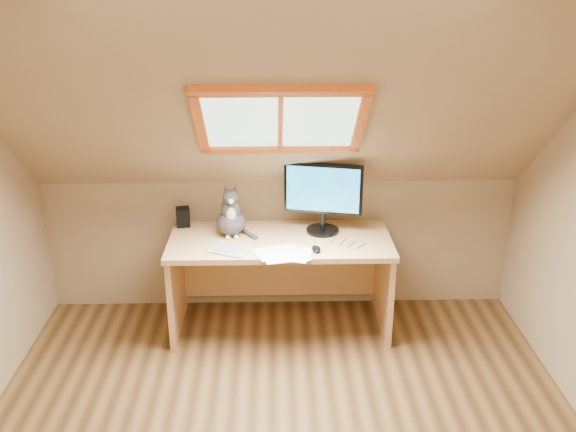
{
  "coord_description": "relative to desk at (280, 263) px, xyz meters",
  "views": [
    {
      "loc": [
        -0.04,
        -2.72,
        2.5
      ],
      "look_at": [
        0.04,
        1.0,
        1.03
      ],
      "focal_mm": 40.0,
      "sensor_mm": 36.0,
      "label": 1
    }
  ],
  "objects": [
    {
      "name": "room_shell",
      "position": [
        0.0,
        -1.54,
        0.94
      ],
      "size": [
        3.52,
        3.52,
        2.41
      ],
      "color": "tan",
      "rests_on": "ground"
    },
    {
      "name": "desk",
      "position": [
        0.0,
        0.0,
        0.0
      ],
      "size": [
        1.55,
        0.68,
        0.71
      ],
      "color": "tan",
      "rests_on": "ground"
    },
    {
      "name": "monitor",
      "position": [
        0.3,
        0.04,
        0.51
      ],
      "size": [
        0.55,
        0.23,
        0.51
      ],
      "color": "black",
      "rests_on": "desk"
    },
    {
      "name": "cat",
      "position": [
        -0.34,
        0.02,
        0.35
      ],
      "size": [
        0.23,
        0.27,
        0.38
      ],
      "color": "#45403D",
      "rests_on": "desk"
    },
    {
      "name": "desk_speaker",
      "position": [
        -0.7,
        0.18,
        0.29
      ],
      "size": [
        0.11,
        0.11,
        0.14
      ],
      "primitive_type": "cube",
      "rotation": [
        0.0,
        0.0,
        0.19
      ],
      "color": "black",
      "rests_on": "desk"
    },
    {
      "name": "graphics_tablet",
      "position": [
        -0.34,
        -0.26,
        0.23
      ],
      "size": [
        0.32,
        0.28,
        0.01
      ],
      "primitive_type": "cube",
      "rotation": [
        0.0,
        0.0,
        -0.42
      ],
      "color": "#B2B2B7",
      "rests_on": "desk"
    },
    {
      "name": "mouse",
      "position": [
        0.24,
        -0.28,
        0.24
      ],
      "size": [
        0.07,
        0.11,
        0.03
      ],
      "primitive_type": "ellipsoid",
      "rotation": [
        0.0,
        0.0,
        0.11
      ],
      "color": "black",
      "rests_on": "desk"
    },
    {
      "name": "papers",
      "position": [
        -0.03,
        -0.33,
        0.22
      ],
      "size": [
        0.35,
        0.3,
        0.01
      ],
      "color": "white",
      "rests_on": "desk"
    },
    {
      "name": "cables",
      "position": [
        0.36,
        -0.19,
        0.22
      ],
      "size": [
        0.51,
        0.26,
        0.01
      ],
      "color": "silver",
      "rests_on": "desk"
    }
  ]
}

